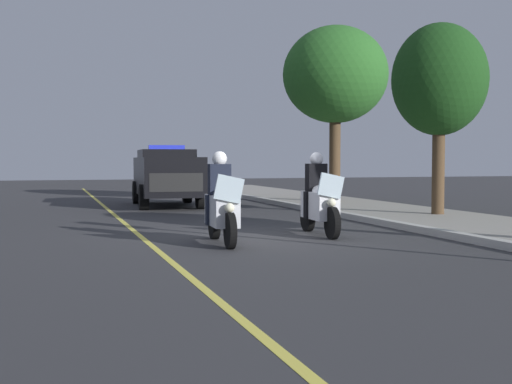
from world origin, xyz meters
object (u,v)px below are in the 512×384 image
police_motorcycle_lead_right (319,201)px  police_suv (167,174)px  police_motorcycle_lead_left (222,206)px  tree_mid_block (439,81)px  tree_far_back (335,75)px

police_motorcycle_lead_right → police_suv: bearing=-170.8°
police_motorcycle_lead_right → police_motorcycle_lead_left: bearing=-72.1°
police_motorcycle_lead_left → tree_mid_block: (-3.58, 6.95, 2.97)m
police_motorcycle_lead_left → police_suv: size_ratio=0.43×
police_motorcycle_lead_right → tree_far_back: tree_far_back is taller
tree_mid_block → tree_far_back: bearing=-176.5°
police_suv → police_motorcycle_lead_right: bearing=9.2°
police_suv → tree_mid_block: tree_mid_block is taller
police_motorcycle_lead_left → police_suv: (-10.16, 0.75, 0.37)m
police_motorcycle_lead_left → police_suv: 10.20m
police_motorcycle_lead_left → police_motorcycle_lead_right: same height
police_motorcycle_lead_left → tree_mid_block: size_ratio=0.42×
police_suv → tree_far_back: (0.68, 5.84, 3.45)m
tree_far_back → tree_mid_block: bearing=3.5°
tree_mid_block → tree_far_back: size_ratio=0.83×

